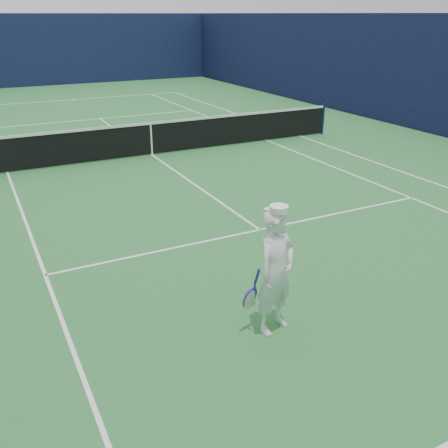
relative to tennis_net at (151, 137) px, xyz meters
name	(u,v)px	position (x,y,z in m)	size (l,w,h in m)	color
ground	(152,155)	(0.00, 0.00, -0.55)	(80.00, 80.00, 0.00)	#2A6F34
court_markings	(152,155)	(0.00, 0.00, -0.55)	(11.03, 23.83, 0.01)	white
windscreen_fence	(148,88)	(0.00, 0.00, 1.45)	(20.12, 36.12, 4.00)	#0F163A
tennis_net	(151,137)	(0.00, 0.00, 0.00)	(12.88, 0.09, 1.07)	#141E4C
tennis_player	(276,272)	(-1.55, -9.37, 0.32)	(0.85, 0.59, 1.79)	white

